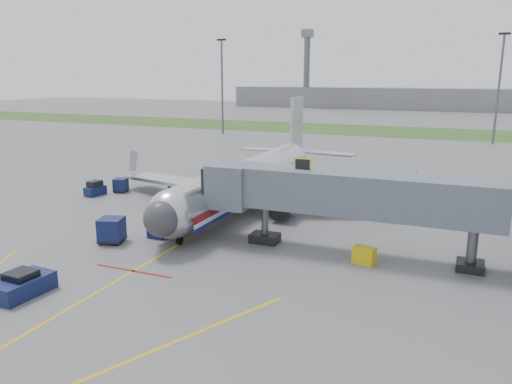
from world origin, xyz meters
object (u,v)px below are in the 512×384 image
at_px(airliner, 247,179).
at_px(ramp_worker, 185,186).
at_px(baggage_tug, 95,189).
at_px(belt_loader, 166,227).
at_px(pushback_tug, 22,285).

distance_m(airliner, ramp_worker, 8.35).
height_order(baggage_tug, belt_loader, belt_loader).
relative_size(pushback_tug, ramp_worker, 1.85).
bearing_deg(baggage_tug, airliner, 9.18).
xyz_separation_m(airliner, belt_loader, (-2.50, -11.21, -2.12)).
distance_m(pushback_tug, ramp_worker, 26.39).
bearing_deg(airliner, belt_loader, -102.59).
distance_m(pushback_tug, belt_loader, 13.74).
bearing_deg(belt_loader, pushback_tug, -96.03).
relative_size(pushback_tug, baggage_tug, 1.50).
bearing_deg(belt_loader, ramp_worker, 114.28).
xyz_separation_m(pushback_tug, belt_loader, (1.44, 13.66, -0.09)).
distance_m(pushback_tug, baggage_tug, 25.72).
bearing_deg(belt_loader, airliner, 77.41).
xyz_separation_m(pushback_tug, ramp_worker, (-4.15, 26.06, 0.37)).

